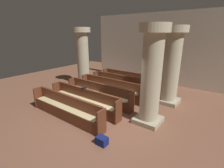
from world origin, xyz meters
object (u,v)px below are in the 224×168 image
Objects in this scene: pew_row_0 at (129,79)px; pew_row_2 at (110,87)px; pew_row_3 at (98,93)px; pillar_aisle_side at (172,65)px; pew_row_5 at (65,107)px; lectern at (152,78)px; kneeler_box_navy at (102,141)px; pillar_far_side at (83,56)px; hymn_book at (84,88)px; pew_row_1 at (120,83)px; pillar_aisle_rear at (151,75)px; pew_row_4 at (84,99)px.

pew_row_0 is 1.95m from pew_row_2.
pillar_aisle_side reaches higher than pew_row_3.
lectern reaches higher than pew_row_5.
kneeler_box_navy is at bearing -80.03° from lectern.
lectern reaches higher than pew_row_2.
pillar_far_side is 6.55m from kneeler_box_navy.
pillar_far_side reaches higher than pew_row_5.
lectern is at bearing 76.52° from hymn_book.
kneeler_box_navy is at bearing -63.12° from pew_row_1.
hymn_book is (-0.12, -3.72, 0.45)m from pew_row_0.
pillar_aisle_side is (2.76, -0.92, 1.37)m from pew_row_0.
pillar_aisle_rear is at bearing -49.35° from pew_row_0.
hymn_book is at bearing -43.56° from pillar_far_side.
pillar_aisle_rear reaches higher than pew_row_0.
pew_row_2 is at bearing -90.00° from pew_row_0.
pew_row_4 is 3.16m from pillar_aisle_rear.
pew_row_1 is 1.95m from pew_row_3.
pew_row_1 is 2.93m from pew_row_4.
lectern is (1.05, 2.13, -0.04)m from pew_row_1.
lectern is (1.05, 5.06, -0.04)m from pew_row_4.
pew_row_1 is 4.83m from kneeler_box_navy.
pew_row_1 is at bearing 90.00° from pew_row_3.
lectern is at bearing 129.51° from pillar_aisle_side.
pew_row_5 is 1.06× the size of pillar_aisle_rear.
pillar_aisle_rear is (5.46, -1.95, 0.00)m from pillar_far_side.
kneeler_box_navy is at bearing -105.72° from pillar_aisle_rear.
pillar_aisle_side is at bearing 20.56° from pew_row_2.
pew_row_3 is at bearing 81.33° from hymn_book.
pew_row_1 is at bearing 90.00° from pew_row_2.
pew_row_1 is at bearing -178.82° from pillar_aisle_side.
pew_row_2 is at bearing 90.00° from pew_row_5.
pillar_aisle_side is (2.76, 1.03, 1.37)m from pew_row_2.
pillar_aisle_side is 1.00× the size of pillar_far_side.
pew_row_5 is 10.86× the size of kneeler_box_navy.
pew_row_2 is 1.95m from pew_row_4.
pew_row_2 is at bearing 155.50° from pillar_aisle_rear.
pew_row_5 is at bearing -90.00° from pew_row_0.
hymn_book is at bearing -98.67° from pew_row_3.
hymn_book reaches higher than pew_row_5.
pew_row_3 and pew_row_5 have the same top height.
pillar_far_side is at bearing 165.57° from pew_row_2.
lectern reaches higher than pew_row_3.
pew_row_3 is at bearing -90.00° from pew_row_0.
lectern is 5.45× the size of hymn_book.
pillar_aisle_rear reaches higher than lectern.
kneeler_box_navy is at bearing -34.07° from hymn_book.
pew_row_0 is at bearing 161.53° from pillar_aisle_side.
pew_row_0 is 4.45m from pillar_aisle_rear.
pew_row_4 is 0.98m from pew_row_5.
lectern is (1.05, 6.04, -0.04)m from pew_row_5.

